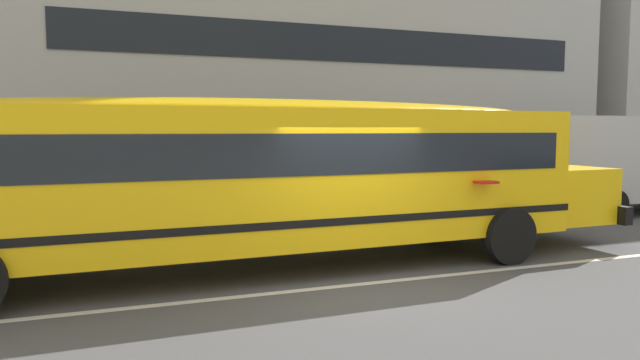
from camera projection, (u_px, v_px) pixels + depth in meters
name	position (u px, v px, depth m)	size (l,w,h in m)	color
ground_plane	(359.00, 284.00, 9.39)	(400.00, 400.00, 0.00)	#4C4C4F
sidewalk_far	(248.00, 218.00, 16.25)	(120.00, 3.00, 0.01)	gray
lane_centreline	(359.00, 284.00, 9.39)	(110.00, 0.16, 0.01)	silver
school_bus	(275.00, 169.00, 10.34)	(13.41, 3.18, 2.99)	yellow
box_truck	(623.00, 161.00, 17.26)	(6.12, 2.64, 2.82)	navy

